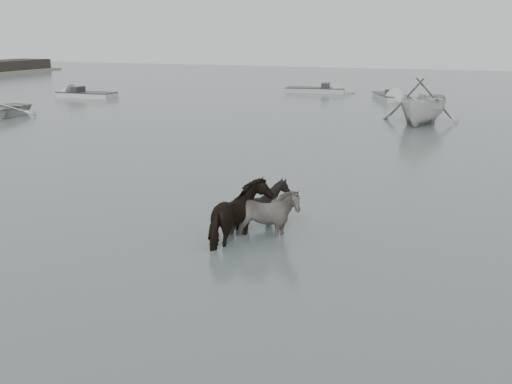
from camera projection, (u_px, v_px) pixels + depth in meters
ground at (258, 250)px, 13.89m from camera, size 140.00×140.00×0.00m
pony_pinto at (262, 206)px, 14.60m from camera, size 1.92×1.33×1.48m
pony_dark at (242, 204)px, 14.35m from camera, size 1.90×2.04×1.67m
pony_black at (263, 196)px, 15.55m from camera, size 1.56×1.47×1.42m
rowboat_trail at (420, 98)px, 33.13m from camera, size 4.09×4.71×2.44m
boat_small at (424, 108)px, 32.06m from camera, size 2.42×4.57×1.68m
skiff_outer at (87, 92)px, 45.52m from camera, size 5.86×1.78×0.75m
skiff_mid at (391, 94)px, 44.11m from camera, size 3.92×5.98×0.75m
skiff_far at (316, 88)px, 49.16m from camera, size 6.43×2.35×0.75m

